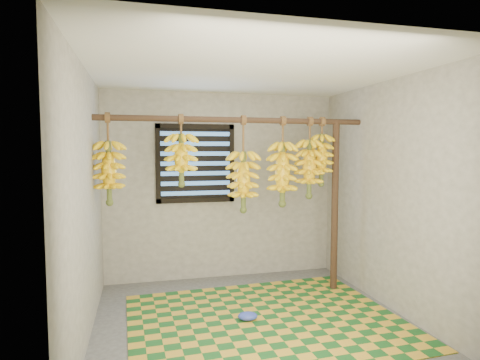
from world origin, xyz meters
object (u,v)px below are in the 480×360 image
object	(u,v)px
woven_mat	(266,320)
banana_bunch_b	(181,160)
banana_bunch_c	(243,182)
banana_bunch_a	(109,173)
plastic_bag	(248,316)
banana_bunch_d	(282,174)
banana_bunch_f	(321,160)
support_post	(335,207)
banana_bunch_e	(309,169)

from	to	relation	value
woven_mat	banana_bunch_b	distance (m)	1.85
woven_mat	banana_bunch_c	bearing A→B (deg)	94.64
banana_bunch_a	plastic_bag	bearing A→B (deg)	-25.83
banana_bunch_b	banana_bunch_d	distance (m)	1.16
woven_mat	banana_bunch_a	size ratio (longest dim) A/B	2.78
banana_bunch_a	banana_bunch_f	xyz separation A→B (m)	(2.37, -0.00, 0.12)
plastic_bag	banana_bunch_f	world-z (taller)	banana_bunch_f
plastic_bag	banana_bunch_d	world-z (taller)	banana_bunch_d
support_post	banana_bunch_b	distance (m)	1.90
banana_bunch_d	banana_bunch_f	xyz separation A→B (m)	(0.48, -0.00, 0.16)
plastic_bag	banana_bunch_b	size ratio (longest dim) A/B	0.26
woven_mat	banana_bunch_b	size ratio (longest dim) A/B	3.43
woven_mat	banana_bunch_a	distance (m)	2.17
support_post	woven_mat	world-z (taller)	support_post
banana_bunch_b	banana_bunch_e	world-z (taller)	same
support_post	plastic_bag	size ratio (longest dim) A/B	10.23
support_post	banana_bunch_d	xyz separation A→B (m)	(-0.66, 0.00, 0.40)
banana_bunch_a	banana_bunch_e	size ratio (longest dim) A/B	1.01
woven_mat	banana_bunch_b	xyz separation A→B (m)	(-0.74, 0.67, 1.56)
plastic_bag	banana_bunch_e	xyz separation A→B (m)	(0.91, 0.63, 1.41)
support_post	banana_bunch_b	bearing A→B (deg)	180.00
banana_bunch_c	banana_bunch_e	world-z (taller)	same
banana_bunch_c	banana_bunch_d	world-z (taller)	same
support_post	woven_mat	bearing A→B (deg)	-147.96
banana_bunch_e	banana_bunch_a	bearing A→B (deg)	180.00
support_post	banana_bunch_c	xyz separation A→B (m)	(-1.12, 0.00, 0.32)
banana_bunch_b	banana_bunch_d	xyz separation A→B (m)	(1.15, 0.00, -0.17)
woven_mat	support_post	bearing A→B (deg)	32.04
plastic_bag	banana_bunch_d	distance (m)	1.60
woven_mat	banana_bunch_c	world-z (taller)	banana_bunch_c
support_post	woven_mat	xyz separation A→B (m)	(-1.07, -0.67, -0.99)
support_post	banana_bunch_a	world-z (taller)	banana_bunch_a
banana_bunch_d	banana_bunch_e	size ratio (longest dim) A/B	1.09
banana_bunch_a	woven_mat	bearing A→B (deg)	-24.34
banana_bunch_c	banana_bunch_d	distance (m)	0.47
banana_bunch_e	banana_bunch_f	bearing A→B (deg)	0.00
banana_bunch_a	banana_bunch_d	bearing A→B (deg)	0.00
banana_bunch_e	banana_bunch_b	bearing A→B (deg)	180.00
banana_bunch_c	banana_bunch_e	xyz separation A→B (m)	(0.79, -0.00, 0.14)
woven_mat	banana_bunch_f	world-z (taller)	banana_bunch_f
banana_bunch_d	support_post	bearing A→B (deg)	0.00
support_post	banana_bunch_d	world-z (taller)	banana_bunch_d
banana_bunch_b	banana_bunch_f	bearing A→B (deg)	-0.00
support_post	banana_bunch_f	xyz separation A→B (m)	(-0.18, -0.00, 0.56)
woven_mat	banana_bunch_f	bearing A→B (deg)	36.99
banana_bunch_c	banana_bunch_a	bearing A→B (deg)	180.00
banana_bunch_b	plastic_bag	bearing A→B (deg)	-48.23
support_post	banana_bunch_f	size ratio (longest dim) A/B	2.52
banana_bunch_a	banana_bunch_c	size ratio (longest dim) A/B	0.88
plastic_bag	banana_bunch_e	size ratio (longest dim) A/B	0.21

